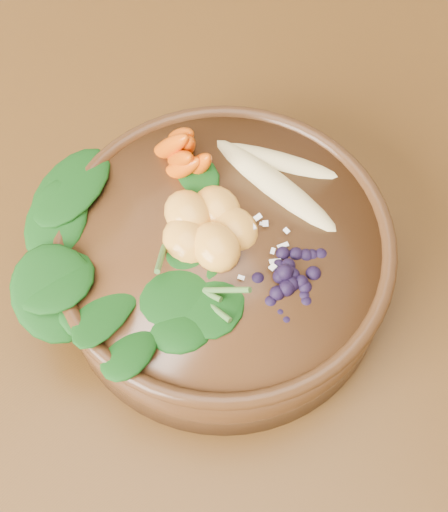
{
  "coord_description": "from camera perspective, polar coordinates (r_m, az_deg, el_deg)",
  "views": [
    {
      "loc": [
        -0.02,
        -0.26,
        1.28
      ],
      "look_at": [
        0.11,
        -0.03,
        0.79
      ],
      "focal_mm": 50.0,
      "sensor_mm": 36.0,
      "label": 1
    }
  ],
  "objects": [
    {
      "name": "kale_heap",
      "position": [
        0.52,
        -7.38,
        2.29
      ],
      "size": [
        0.21,
        0.21,
        0.04
      ],
      "primitive_type": null,
      "rotation": [
        0.0,
        0.0,
        0.41
      ],
      "color": "#134B11",
      "rests_on": "stoneware_bowl"
    },
    {
      "name": "dining_table",
      "position": [
        0.67,
        -9.39,
        -7.83
      ],
      "size": [
        1.6,
        0.9,
        0.75
      ],
      "color": "#331C0C",
      "rests_on": "ground"
    },
    {
      "name": "carrot_cluster",
      "position": [
        0.55,
        -3.01,
        10.26
      ],
      "size": [
        0.07,
        0.07,
        0.07
      ],
      "primitive_type": null,
      "rotation": [
        0.0,
        0.0,
        0.41
      ],
      "color": "#DA5003",
      "rests_on": "stoneware_bowl"
    },
    {
      "name": "banana_halves",
      "position": [
        0.55,
        4.28,
        7.43
      ],
      "size": [
        0.11,
        0.14,
        0.02
      ],
      "rotation": [
        0.0,
        0.0,
        0.41
      ],
      "color": "#E0CC84",
      "rests_on": "stoneware_bowl"
    },
    {
      "name": "ground",
      "position": [
        1.3,
        -5.03,
        -18.19
      ],
      "size": [
        4.0,
        4.0,
        0.0
      ],
      "primitive_type": "plane",
      "color": "#381E0F",
      "rests_on": "ground"
    },
    {
      "name": "coconut_flakes",
      "position": [
        0.52,
        1.68,
        0.6
      ],
      "size": [
        0.1,
        0.09,
        0.01
      ],
      "primitive_type": null,
      "rotation": [
        0.0,
        0.0,
        0.41
      ],
      "color": "white",
      "rests_on": "stoneware_bowl"
    },
    {
      "name": "blueberry_pile",
      "position": [
        0.5,
        5.06,
        -0.63
      ],
      "size": [
        0.14,
        0.13,
        0.04
      ],
      "primitive_type": null,
      "rotation": [
        0.0,
        0.0,
        0.41
      ],
      "color": "black",
      "rests_on": "stoneware_bowl"
    },
    {
      "name": "mandarin_cluster",
      "position": [
        0.52,
        -1.29,
        3.08
      ],
      "size": [
        0.1,
        0.1,
        0.03
      ],
      "primitive_type": null,
      "rotation": [
        0.0,
        0.0,
        0.41
      ],
      "color": "orange",
      "rests_on": "stoneware_bowl"
    },
    {
      "name": "stoneware_bowl",
      "position": [
        0.56,
        0.0,
        -0.49
      ],
      "size": [
        0.34,
        0.34,
        0.07
      ],
      "primitive_type": "cylinder",
      "rotation": [
        0.0,
        0.0,
        0.41
      ],
      "color": "#4A2B15",
      "rests_on": "dining_table"
    }
  ]
}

